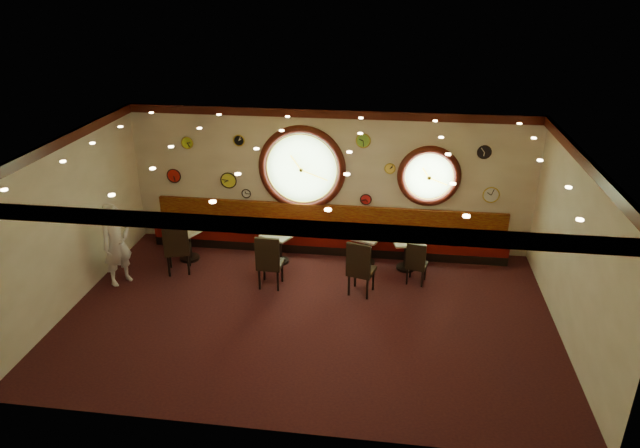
{
  "coord_description": "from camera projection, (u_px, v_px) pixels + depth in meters",
  "views": [
    {
      "loc": [
        1.44,
        -8.96,
        5.87
      ],
      "look_at": [
        0.11,
        0.8,
        1.5
      ],
      "focal_mm": 32.0,
      "sensor_mm": 36.0,
      "label": 1
    }
  ],
  "objects": [
    {
      "name": "condiment_b_salt",
      "position": [
        274.0,
        229.0,
        12.37
      ],
      "size": [
        0.04,
        0.04,
        0.11
      ],
      "primitive_type": "cylinder",
      "color": "silver",
      "rests_on": "table_b"
    },
    {
      "name": "condiment_a_bottle",
      "position": [
        194.0,
        223.0,
        12.46
      ],
      "size": [
        0.05,
        0.05,
        0.14
      ],
      "primitive_type": "cylinder",
      "color": "gold",
      "rests_on": "table_a"
    },
    {
      "name": "table_d",
      "position": [
        407.0,
        250.0,
        12.12
      ],
      "size": [
        0.78,
        0.78,
        0.7
      ],
      "color": "black",
      "rests_on": "floor"
    },
    {
      "name": "porthole_right_glass",
      "position": [
        429.0,
        176.0,
        12.38
      ],
      "size": [
        1.1,
        0.02,
        1.1
      ],
      "primitive_type": "cylinder",
      "rotation": [
        1.57,
        0.0,
        0.0
      ],
      "color": "#82AD67",
      "rests_on": "wall_back"
    },
    {
      "name": "condiment_c_bottle",
      "position": [
        370.0,
        231.0,
        12.3
      ],
      "size": [
        0.05,
        0.05,
        0.15
      ],
      "primitive_type": "cylinder",
      "color": "yellow",
      "rests_on": "table_c"
    },
    {
      "name": "condiment_c_pepper",
      "position": [
        370.0,
        234.0,
        12.2
      ],
      "size": [
        0.04,
        0.04,
        0.11
      ],
      "primitive_type": "cylinder",
      "color": "silver",
      "rests_on": "table_c"
    },
    {
      "name": "ceiling",
      "position": [
        307.0,
        149.0,
        9.37
      ],
      "size": [
        9.0,
        6.0,
        0.02
      ],
      "primitive_type": "cube",
      "color": "gold",
      "rests_on": "wall_back"
    },
    {
      "name": "condiment_b_pepper",
      "position": [
        282.0,
        233.0,
        12.22
      ],
      "size": [
        0.03,
        0.03,
        0.09
      ],
      "primitive_type": "cylinder",
      "color": "silver",
      "rests_on": "table_b"
    },
    {
      "name": "table_a",
      "position": [
        188.0,
        240.0,
        12.52
      ],
      "size": [
        0.91,
        0.91,
        0.76
      ],
      "color": "black",
      "rests_on": "floor"
    },
    {
      "name": "porthole_right_frame",
      "position": [
        429.0,
        176.0,
        12.37
      ],
      "size": [
        1.38,
        0.18,
        1.38
      ],
      "primitive_type": "torus",
      "rotation": [
        1.57,
        0.0,
        0.0
      ],
      "color": "#3A100A",
      "rests_on": "wall_back"
    },
    {
      "name": "condiment_d_salt",
      "position": [
        405.0,
        236.0,
        12.03
      ],
      "size": [
        0.03,
        0.03,
        0.09
      ],
      "primitive_type": "cylinder",
      "color": "silver",
      "rests_on": "table_d"
    },
    {
      "name": "banquette_back",
      "position": [
        328.0,
        216.0,
        13.03
      ],
      "size": [
        8.0,
        0.1,
        0.55
      ],
      "primitive_type": "cube",
      "color": "#630D07",
      "rests_on": "wall_back"
    },
    {
      "name": "wall_back",
      "position": [
        329.0,
        180.0,
        12.74
      ],
      "size": [
        9.0,
        0.02,
        3.2
      ],
      "primitive_type": "cube",
      "color": "beige",
      "rests_on": "floor"
    },
    {
      "name": "chair_c",
      "position": [
        360.0,
        265.0,
        11.03
      ],
      "size": [
        0.59,
        0.59,
        0.72
      ],
      "rotation": [
        0.0,
        0.0,
        -0.25
      ],
      "color": "black",
      "rests_on": "floor"
    },
    {
      "name": "porthole_left_glass",
      "position": [
        302.0,
        168.0,
        12.71
      ],
      "size": [
        1.66,
        0.02,
        1.66
      ],
      "primitive_type": "cylinder",
      "rotation": [
        1.57,
        0.0,
        0.0
      ],
      "color": "#82AD67",
      "rests_on": "wall_back"
    },
    {
      "name": "condiment_c_salt",
      "position": [
        364.0,
        233.0,
        12.28
      ],
      "size": [
        0.03,
        0.03,
        0.1
      ],
      "primitive_type": "cylinder",
      "color": "silver",
      "rests_on": "table_c"
    },
    {
      "name": "table_c",
      "position": [
        367.0,
        246.0,
        12.36
      ],
      "size": [
        0.79,
        0.79,
        0.67
      ],
      "color": "black",
      "rests_on": "floor"
    },
    {
      "name": "banquette_base",
      "position": [
        327.0,
        246.0,
        13.09
      ],
      "size": [
        8.0,
        0.55,
        0.2
      ],
      "primitive_type": "cube",
      "color": "black",
      "rests_on": "floor"
    },
    {
      "name": "wall_front",
      "position": [
        272.0,
        335.0,
        7.3
      ],
      "size": [
        9.0,
        0.02,
        3.2
      ],
      "primitive_type": "cube",
      "color": "beige",
      "rests_on": "floor"
    },
    {
      "name": "chair_a",
      "position": [
        177.0,
        244.0,
        11.82
      ],
      "size": [
        0.64,
        0.64,
        0.76
      ],
      "rotation": [
        0.0,
        0.0,
        0.31
      ],
      "color": "black",
      "rests_on": "floor"
    },
    {
      "name": "chair_b",
      "position": [
        269.0,
        259.0,
        11.29
      ],
      "size": [
        0.5,
        0.5,
        0.72
      ],
      "rotation": [
        0.0,
        0.0,
        -0.03
      ],
      "color": "black",
      "rests_on": "floor"
    },
    {
      "name": "wall_clock_5",
      "position": [
        491.0,
        195.0,
        12.32
      ],
      "size": [
        0.34,
        0.03,
        0.34
      ],
      "primitive_type": "cylinder",
      "rotation": [
        1.57,
        0.0,
        0.0
      ],
      "color": "silver",
      "rests_on": "wall_back"
    },
    {
      "name": "chair_d",
      "position": [
        416.0,
        261.0,
        11.48
      ],
      "size": [
        0.47,
        0.47,
        0.58
      ],
      "rotation": [
        0.0,
        0.0,
        -0.22
      ],
      "color": "black",
      "rests_on": "floor"
    },
    {
      "name": "porthole_right_ring",
      "position": [
        429.0,
        177.0,
        12.34
      ],
      "size": [
        1.09,
        0.03,
        1.09
      ],
      "primitive_type": "torus",
      "rotation": [
        1.57,
        0.0,
        0.0
      ],
      "color": "gold",
      "rests_on": "wall_back"
    },
    {
      "name": "condiment_d_pepper",
      "position": [
        408.0,
        238.0,
        11.95
      ],
      "size": [
        0.04,
        0.04,
        0.11
      ],
      "primitive_type": "cylinder",
      "color": "silver",
      "rests_on": "table_d"
    },
    {
      "name": "molding_right",
      "position": [
        589.0,
        165.0,
        8.86
      ],
      "size": [
        0.1,
        6.0,
        0.18
      ],
      "primitive_type": "cube",
      "color": "#3A100A",
      "rests_on": "wall_back"
    },
    {
      "name": "condiment_b_bottle",
      "position": [
        282.0,
        230.0,
        12.32
      ],
      "size": [
        0.04,
        0.04,
        0.14
      ],
      "primitive_type": "cylinder",
      "color": "gold",
      "rests_on": "table_b"
    },
    {
      "name": "condiment_a_salt",
      "position": [
        184.0,
        224.0,
        12.47
      ],
      "size": [
        0.04,
        0.04,
        0.11
      ],
      "primitive_type": "cylinder",
      "color": "silver",
      "rests_on": "table_a"
    },
    {
      "name": "wall_clock_3",
      "position": [
        239.0,
        140.0,
        12.61
      ],
      "size": [
        0.24,
        0.03,
        0.24
      ],
      "primitive_type": "cylinder",
      "rotation": [
        1.57,
        0.0,
        0.0
      ],
      "color": "black",
      "rests_on": "wall_back"
    },
    {
      "name": "wall_clock_4",
      "position": [
        174.0,
        176.0,
        13.17
      ],
      "size": [
        0.32,
        0.03,
        0.32
      ],
      "primitive_type": "cylinder",
      "rotation": [
        1.57,
        0.0,
        0.0
      ],
      "color": "red",
      "rests_on": "wall_back"
    },
    {
      "name": "wall_clock_8",
      "position": [
        390.0,
        168.0,
        12.39
      ],
      "size": [
        0.22,
        0.03,
        0.22
      ],
      "primitive_type": "cylinder",
      "rotation": [
        1.57,
        0.0,
        0.0
      ],
      "color": "#FFE254",
      "rests_on": "wall_back"
    },
    {
      "name": "floor",
      "position": [
        309.0,
        314.0,
        10.67
      ],
      "size": [
        9.0,
        6.0,
        0.0
      ],
      "primitive_type": "cube",
      "color": "black",
      "rests_on": "ground"
    },
    {
      "name": "wall_clock_0",
      "position": [
        229.0,
        180.0,
        13.03
      ],
      "size": [
        0.36,
        0.03,
        0.36
      ],
      "primitive_type": "cylinder",
      "rotation": [
        1.57,
        0.0,
        0.0
      ],
      "color": "#F3F136",
      "rests_on": "wall_back"
    },
    {
      "name": "molding_front",
      "position": [
        268.0,
        226.0,
        6.74
      ],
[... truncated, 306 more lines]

